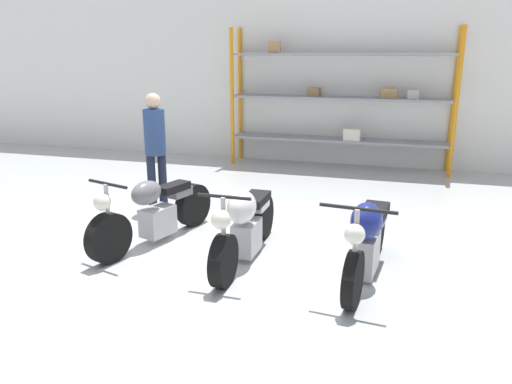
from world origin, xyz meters
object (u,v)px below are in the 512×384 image
Objects in this scene: motorcycle_grey at (154,212)px; person_browsing at (155,142)px; shelving_rack at (340,98)px; motorcycle_blue at (367,239)px; motorcycle_white at (245,225)px.

motorcycle_grey is 1.57m from person_browsing.
shelving_rack is 2.28× the size of motorcycle_blue.
person_browsing reaches higher than motorcycle_grey.
person_browsing is at bearing -127.36° from motorcycle_white.
motorcycle_grey is (-1.74, -4.95, -1.05)m from shelving_rack.
shelving_rack is at bearing -163.46° from motorcycle_blue.
motorcycle_blue is (2.70, -0.32, 0.04)m from motorcycle_grey.
shelving_rack is at bearing 177.64° from motorcycle_grey.
shelving_rack reaches higher than person_browsing.
motorcycle_white is 1.03× the size of motorcycle_blue.
shelving_rack is 2.18× the size of motorcycle_grey.
motorcycle_white is 1.42m from motorcycle_blue.
person_browsing is at bearing -122.70° from shelving_rack.
motorcycle_blue is at bearing 86.35° from motorcycle_white.
motorcycle_white is (-0.46, -5.15, -1.02)m from shelving_rack.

